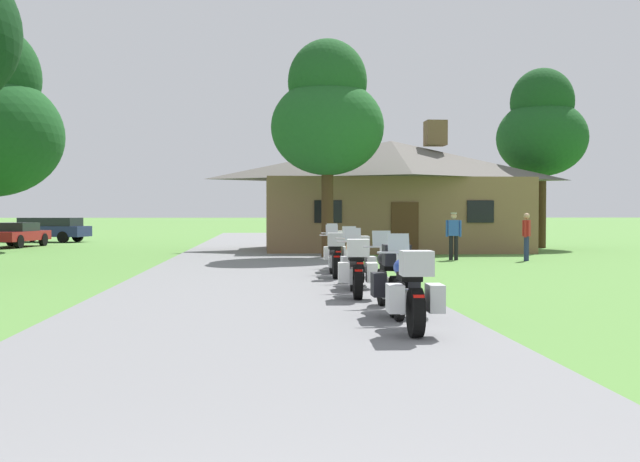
{
  "coord_description": "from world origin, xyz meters",
  "views": [
    {
      "loc": [
        0.07,
        -2.05,
        1.66
      ],
      "look_at": [
        1.58,
        17.58,
        1.18
      ],
      "focal_mm": 41.31,
      "sensor_mm": 36.0,
      "label": 1
    }
  ],
  "objects_px": {
    "parked_navy_suv_far_left": "(48,229)",
    "motorcycle_orange_fourth_in_row": "(356,261)",
    "motorcycle_red_third_in_row": "(356,268)",
    "motorcycle_red_fifth_in_row": "(334,255)",
    "motorcycle_blue_nearest_to_camera": "(410,291)",
    "motorcycle_orange_farthest_in_row": "(336,251)",
    "parked_red_sedan_far_left": "(15,234)",
    "bystander_blue_shirt_beside_signpost": "(454,233)",
    "motorcycle_black_second_in_row": "(391,279)",
    "tree_right_of_lodge": "(542,128)",
    "bystander_red_shirt_near_lodge": "(526,234)",
    "tree_by_lodge_front": "(327,114)"
  },
  "relations": [
    {
      "from": "tree_right_of_lodge",
      "to": "bystander_blue_shirt_beside_signpost",
      "type": "bearing_deg",
      "value": -126.88
    },
    {
      "from": "motorcycle_orange_farthest_in_row",
      "to": "bystander_blue_shirt_beside_signpost",
      "type": "distance_m",
      "value": 6.86
    },
    {
      "from": "tree_right_of_lodge",
      "to": "motorcycle_red_third_in_row",
      "type": "bearing_deg",
      "value": -119.52
    },
    {
      "from": "motorcycle_red_third_in_row",
      "to": "motorcycle_red_fifth_in_row",
      "type": "bearing_deg",
      "value": 93.46
    },
    {
      "from": "motorcycle_orange_fourth_in_row",
      "to": "parked_red_sedan_far_left",
      "type": "xyz_separation_m",
      "value": [
        -14.16,
        21.1,
        0.03
      ]
    },
    {
      "from": "motorcycle_red_third_in_row",
      "to": "motorcycle_red_fifth_in_row",
      "type": "distance_m",
      "value": 4.43
    },
    {
      "from": "motorcycle_orange_farthest_in_row",
      "to": "parked_red_sedan_far_left",
      "type": "bearing_deg",
      "value": 130.55
    },
    {
      "from": "bystander_red_shirt_near_lodge",
      "to": "tree_by_lodge_front",
      "type": "height_order",
      "value": "tree_by_lodge_front"
    },
    {
      "from": "motorcycle_black_second_in_row",
      "to": "tree_right_of_lodge",
      "type": "distance_m",
      "value": 25.78
    },
    {
      "from": "motorcycle_red_fifth_in_row",
      "to": "tree_right_of_lodge",
      "type": "bearing_deg",
      "value": 55.43
    },
    {
      "from": "motorcycle_red_third_in_row",
      "to": "motorcycle_black_second_in_row",
      "type": "bearing_deg",
      "value": -80.13
    },
    {
      "from": "tree_by_lodge_front",
      "to": "tree_right_of_lodge",
      "type": "xyz_separation_m",
      "value": [
        10.92,
        7.44,
        0.46
      ]
    },
    {
      "from": "bystander_blue_shirt_beside_signpost",
      "to": "motorcycle_orange_farthest_in_row",
      "type": "bearing_deg",
      "value": -118.57
    },
    {
      "from": "motorcycle_black_second_in_row",
      "to": "parked_red_sedan_far_left",
      "type": "relative_size",
      "value": 0.47
    },
    {
      "from": "parked_navy_suv_far_left",
      "to": "motorcycle_orange_fourth_in_row",
      "type": "bearing_deg",
      "value": -139.15
    },
    {
      "from": "motorcycle_black_second_in_row",
      "to": "motorcycle_red_fifth_in_row",
      "type": "relative_size",
      "value": 1.0
    },
    {
      "from": "motorcycle_orange_farthest_in_row",
      "to": "tree_by_lodge_front",
      "type": "height_order",
      "value": "tree_by_lodge_front"
    },
    {
      "from": "motorcycle_red_fifth_in_row",
      "to": "motorcycle_orange_farthest_in_row",
      "type": "relative_size",
      "value": 1.0
    },
    {
      "from": "motorcycle_orange_farthest_in_row",
      "to": "tree_by_lodge_front",
      "type": "distance_m",
      "value": 7.85
    },
    {
      "from": "motorcycle_black_second_in_row",
      "to": "parked_navy_suv_far_left",
      "type": "xyz_separation_m",
      "value": [
        -14.38,
        31.66,
        0.17
      ]
    },
    {
      "from": "tree_right_of_lodge",
      "to": "motorcycle_black_second_in_row",
      "type": "bearing_deg",
      "value": -116.37
    },
    {
      "from": "motorcycle_blue_nearest_to_camera",
      "to": "bystander_red_shirt_near_lodge",
      "type": "xyz_separation_m",
      "value": [
        7.14,
        15.11,
        0.32
      ]
    },
    {
      "from": "motorcycle_black_second_in_row",
      "to": "tree_right_of_lodge",
      "type": "height_order",
      "value": "tree_right_of_lodge"
    },
    {
      "from": "motorcycle_red_third_in_row",
      "to": "tree_right_of_lodge",
      "type": "bearing_deg",
      "value": 64.02
    },
    {
      "from": "motorcycle_black_second_in_row",
      "to": "motorcycle_red_fifth_in_row",
      "type": "distance_m",
      "value": 6.79
    },
    {
      "from": "tree_by_lodge_front",
      "to": "parked_red_sedan_far_left",
      "type": "height_order",
      "value": "tree_by_lodge_front"
    },
    {
      "from": "motorcycle_orange_fourth_in_row",
      "to": "tree_by_lodge_front",
      "type": "xyz_separation_m",
      "value": [
        0.33,
        10.91,
        4.66
      ]
    },
    {
      "from": "motorcycle_red_fifth_in_row",
      "to": "parked_red_sedan_far_left",
      "type": "xyz_separation_m",
      "value": [
        -13.94,
        18.61,
        0.02
      ]
    },
    {
      "from": "motorcycle_orange_fourth_in_row",
      "to": "parked_red_sedan_far_left",
      "type": "relative_size",
      "value": 0.47
    },
    {
      "from": "motorcycle_red_fifth_in_row",
      "to": "motorcycle_orange_farthest_in_row",
      "type": "bearing_deg",
      "value": 84.9
    },
    {
      "from": "bystander_blue_shirt_beside_signpost",
      "to": "parked_navy_suv_far_left",
      "type": "height_order",
      "value": "bystander_blue_shirt_beside_signpost"
    },
    {
      "from": "bystander_red_shirt_near_lodge",
      "to": "parked_red_sedan_far_left",
      "type": "relative_size",
      "value": 0.38
    },
    {
      "from": "bystander_blue_shirt_beside_signpost",
      "to": "parked_navy_suv_far_left",
      "type": "relative_size",
      "value": 0.34
    },
    {
      "from": "motorcycle_red_fifth_in_row",
      "to": "bystander_blue_shirt_beside_signpost",
      "type": "height_order",
      "value": "bystander_blue_shirt_beside_signpost"
    },
    {
      "from": "motorcycle_orange_farthest_in_row",
      "to": "parked_navy_suv_far_left",
      "type": "height_order",
      "value": "parked_navy_suv_far_left"
    },
    {
      "from": "motorcycle_black_second_in_row",
      "to": "tree_by_lodge_front",
      "type": "bearing_deg",
      "value": 89.61
    },
    {
      "from": "motorcycle_blue_nearest_to_camera",
      "to": "motorcycle_black_second_in_row",
      "type": "bearing_deg",
      "value": 89.92
    },
    {
      "from": "motorcycle_red_third_in_row",
      "to": "tree_right_of_lodge",
      "type": "xyz_separation_m",
      "value": [
        11.48,
        20.28,
        5.13
      ]
    },
    {
      "from": "tree_by_lodge_front",
      "to": "tree_right_of_lodge",
      "type": "relative_size",
      "value": 0.93
    },
    {
      "from": "motorcycle_red_fifth_in_row",
      "to": "tree_by_lodge_front",
      "type": "distance_m",
      "value": 9.63
    },
    {
      "from": "motorcycle_blue_nearest_to_camera",
      "to": "motorcycle_orange_farthest_in_row",
      "type": "relative_size",
      "value": 1.0
    },
    {
      "from": "bystander_red_shirt_near_lodge",
      "to": "parked_red_sedan_far_left",
      "type": "bearing_deg",
      "value": -88.7
    },
    {
      "from": "motorcycle_orange_farthest_in_row",
      "to": "bystander_red_shirt_near_lodge",
      "type": "relative_size",
      "value": 1.25
    },
    {
      "from": "parked_navy_suv_far_left",
      "to": "tree_by_lodge_front",
      "type": "bearing_deg",
      "value": -125.1
    },
    {
      "from": "motorcycle_orange_farthest_in_row",
      "to": "bystander_blue_shirt_beside_signpost",
      "type": "bearing_deg",
      "value": 46.8
    },
    {
      "from": "parked_navy_suv_far_left",
      "to": "motorcycle_blue_nearest_to_camera",
      "type": "bearing_deg",
      "value": -143.67
    },
    {
      "from": "motorcycle_blue_nearest_to_camera",
      "to": "motorcycle_red_fifth_in_row",
      "type": "relative_size",
      "value": 1.0
    },
    {
      "from": "motorcycle_black_second_in_row",
      "to": "bystander_red_shirt_near_lodge",
      "type": "distance_m",
      "value": 15.06
    },
    {
      "from": "motorcycle_blue_nearest_to_camera",
      "to": "parked_navy_suv_far_left",
      "type": "relative_size",
      "value": 0.43
    },
    {
      "from": "motorcycle_black_second_in_row",
      "to": "bystander_red_shirt_near_lodge",
      "type": "height_order",
      "value": "bystander_red_shirt_near_lodge"
    }
  ]
}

